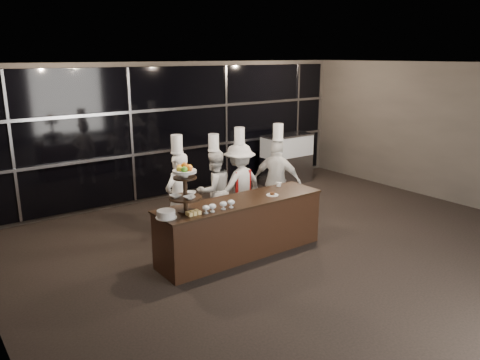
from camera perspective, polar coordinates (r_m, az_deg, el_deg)
room at (r=6.79m, az=13.65°, el=0.62°), size 10.00×10.00×10.00m
window_wall at (r=10.58m, az=-7.18°, el=6.02°), size 8.60×0.10×2.80m
buffet_counter at (r=7.54m, az=0.12°, el=-5.74°), size 2.84×0.74×0.92m
display_stand at (r=6.75m, az=-6.73°, el=-0.55°), size 0.48×0.48×0.74m
compotes at (r=6.88m, az=-2.66°, el=-3.09°), size 0.56×0.11×0.12m
layer_cake at (r=6.66m, az=-9.00°, el=-4.14°), size 0.30×0.30×0.11m
pastry_squares at (r=6.75m, az=-5.71°, el=-4.02°), size 0.20×0.13×0.05m
small_plate at (r=7.64m, az=3.95°, el=-1.77°), size 0.20×0.20×0.05m
chef_cup at (r=8.17m, az=4.75°, el=-0.53°), size 0.08×0.08×0.07m
display_case at (r=11.72m, az=5.72°, el=2.88°), size 1.30×0.57×1.24m
chef_a at (r=7.99m, az=-7.49°, el=-1.99°), size 0.67×0.55×1.87m
chef_b at (r=8.58m, az=-3.15°, el=-1.12°), size 0.73×0.57×1.78m
chef_c at (r=8.75m, az=-0.06°, el=-0.50°), size 1.08×0.70×1.87m
chef_d at (r=8.91m, az=4.54°, el=-0.08°), size 0.83×1.01×1.91m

